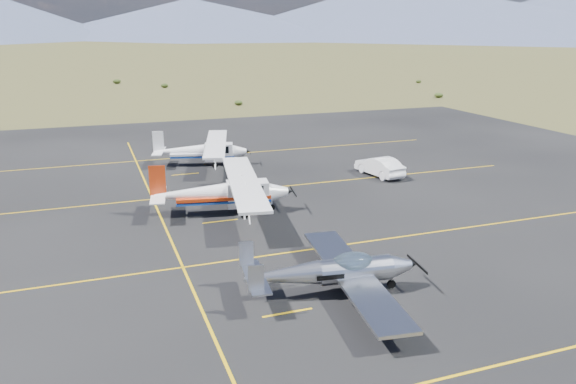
{
  "coord_description": "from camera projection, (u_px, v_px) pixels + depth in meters",
  "views": [
    {
      "loc": [
        -9.44,
        -21.34,
        10.36
      ],
      "look_at": [
        0.66,
        6.55,
        1.6
      ],
      "focal_mm": 35.0,
      "sensor_mm": 36.0,
      "label": 1
    }
  ],
  "objects": [
    {
      "name": "aircraft_plain",
      "position": [
        202.0,
        150.0,
        43.32
      ],
      "size": [
        7.07,
        10.74,
        2.72
      ],
      "rotation": [
        0.0,
        0.0,
        -0.26
      ],
      "color": "white",
      "rests_on": "apron"
    },
    {
      "name": "sedan",
      "position": [
        379.0,
        166.0,
        40.38
      ],
      "size": [
        2.11,
        4.39,
        1.39
      ],
      "primitive_type": "imported",
      "rotation": [
        0.0,
        0.0,
        3.3
      ],
      "color": "white",
      "rests_on": "apron"
    },
    {
      "name": "apron",
      "position": [
        274.0,
        218.0,
        31.57
      ],
      "size": [
        72.0,
        72.0,
        0.02
      ],
      "primitive_type": "cube",
      "color": "black",
      "rests_on": "ground"
    },
    {
      "name": "aircraft_cessna",
      "position": [
        223.0,
        191.0,
        32.0
      ],
      "size": [
        7.23,
        11.85,
        2.99
      ],
      "rotation": [
        0.0,
        0.0,
        -0.17
      ],
      "color": "white",
      "rests_on": "apron"
    },
    {
      "name": "ground",
      "position": [
        324.0,
        266.0,
        25.26
      ],
      "size": [
        1600.0,
        1600.0,
        0.0
      ],
      "primitive_type": "plane",
      "color": "#383D1C",
      "rests_on": "ground"
    },
    {
      "name": "aircraft_low_wing",
      "position": [
        335.0,
        271.0,
        22.31
      ],
      "size": [
        7.01,
        9.71,
        2.1
      ],
      "rotation": [
        0.0,
        0.0,
        -0.13
      ],
      "color": "silver",
      "rests_on": "apron"
    }
  ]
}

